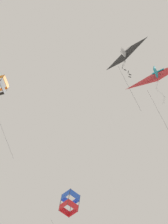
{
  "coord_description": "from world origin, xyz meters",
  "views": [
    {
      "loc": [
        -5.97,
        21.42,
        14.1
      ],
      "look_at": [
        2.3,
        4.14,
        35.99
      ],
      "focal_mm": 62.07,
      "sensor_mm": 36.0,
      "label": 1
    }
  ],
  "objects": [
    {
      "name": "kite_box_near_right",
      "position": [
        7.98,
        -4.66,
        35.2
      ],
      "size": [
        2.93,
        2.82,
        7.71
      ],
      "rotation": [
        0.15,
        0.0,
        5.89
      ],
      "color": "blue"
    },
    {
      "name": "kite_delta_mid_left",
      "position": [
        -3.85,
        5.47,
        35.41
      ],
      "size": [
        3.52,
        1.5,
        10.13
      ],
      "rotation": [
        0.43,
        0.0,
        6.21
      ],
      "color": "red"
    },
    {
      "name": "kite_delta_low_drifter",
      "position": [
        -2.43,
        7.64,
        35.91
      ],
      "size": [
        2.65,
        1.36,
        6.33
      ],
      "rotation": [
        0.27,
        0.0,
        5.94
      ],
      "color": "black"
    }
  ]
}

